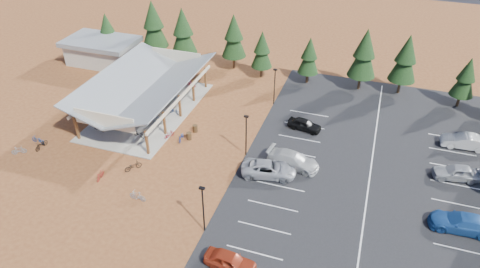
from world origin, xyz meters
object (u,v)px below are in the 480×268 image
Objects in this scene: trash_bin_1 at (195,129)px; bike_12 at (133,166)px; bike_8 at (41,145)px; car_7 at (462,223)px; bike_pavilion at (145,85)px; car_4 at (305,124)px; bike_0 at (99,128)px; lamp_post_2 at (275,84)px; bike_10 at (38,140)px; bike_2 at (148,92)px; bike_6 at (174,111)px; bike_15 at (169,134)px; car_3 at (293,160)px; bike_4 at (139,134)px; bike_3 at (146,85)px; car_2 at (269,169)px; lamp_post_1 at (246,133)px; bike_14 at (181,137)px; bike_9 at (19,150)px; trash_bin_0 at (189,136)px; bike_13 at (137,196)px; bike_11 at (100,175)px; bike_5 at (157,119)px; car_0 at (230,261)px; bike_1 at (119,114)px; lamp_post_0 at (203,206)px; car_9 at (464,141)px; car_8 at (456,172)px; bike_7 at (192,84)px; outbuilding at (102,51)px.

trash_bin_1 is 9.46m from bike_12.
car_7 reaches higher than bike_8.
bike_pavilion is 21.56× the size of trash_bin_1.
bike_0 is at bearing 119.94° from car_4.
bike_10 is at bearing -143.36° from lamp_post_2.
bike_pavilion is 11.53× the size of bike_10.
lamp_post_2 is at bearing 52.74° from trash_bin_1.
bike_2 is 1.21× the size of bike_6.
bike_15 is 0.26× the size of car_3.
car_7 is at bearing -82.39° from bike_4.
bike_3 is 25.40m from car_2.
lamp_post_1 reaches higher than bike_14.
bike_8 is 2.38m from bike_9.
bike_13 is at bearing -92.10° from trash_bin_0.
trash_bin_0 is 29.61m from car_7.
bike_10 is 11.08m from bike_11.
bike_5 is at bearing -103.86° from car_7.
car_7 is (34.89, -3.62, 0.31)m from bike_4.
car_2 reaches higher than bike_2.
lamp_post_2 reaches higher than bike_8.
bike_1 is at bearing 54.88° from car_0.
car_9 is (23.14, 21.34, -2.12)m from lamp_post_0.
car_4 is (13.24, 6.87, 0.29)m from bike_14.
bike_4 is at bearing -116.12° from bike_1.
bike_9 is (-16.94, -10.47, 0.02)m from trash_bin_1.
car_8 is at bearing -3.06° from bike_14.
trash_bin_0 is 5.56m from bike_5.
car_0 is at bearing -132.45° from bike_3.
lamp_post_2 is 12.61m from bike_7.
lamp_post_0 is 19.96m from car_4.
bike_9 is at bearing -140.41° from lamp_post_2.
car_0 is (16.59, -6.26, 0.30)m from bike_11.
bike_7 is at bearing 12.12° from bike_6.
car_0 is at bearing -58.35° from trash_bin_1.
bike_10 is at bearing 151.44° from bike_1.
bike_6 is (-4.14, 4.56, 0.06)m from trash_bin_0.
bike_12 is 0.38× the size of car_9.
car_7 is at bearing -140.16° from bike_12.
bike_8 is at bearing -164.39° from lamp_post_1.
car_8 is (39.64, 0.73, 0.29)m from bike_1.
car_8 reaches higher than car_4.
bike_15 is at bearing -100.84° from car_7.
bike_14 is at bearing 127.59° from car_4.
outbuilding is 12.04m from bike_3.
bike_3 is 42.91m from car_7.
bike_1 is 8.19m from bike_3.
car_7 is (16.39, -4.12, 0.00)m from car_3.
bike_2 is 1.30× the size of bike_7.
car_9 is at bearing -69.74° from car_2.
bike_6 is at bearing 47.37° from bike_8.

